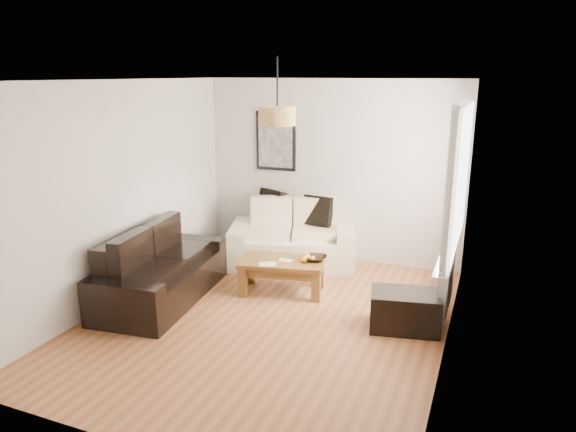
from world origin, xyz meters
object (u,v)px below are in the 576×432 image
at_px(loveseat_cream, 292,234).
at_px(sofa_leather, 161,267).
at_px(coffee_table, 282,276).
at_px(ottoman, 405,311).

relative_size(loveseat_cream, sofa_leather, 0.93).
bearing_deg(coffee_table, loveseat_cream, 104.40).
xyz_separation_m(sofa_leather, coffee_table, (1.28, 0.73, -0.20)).
bearing_deg(loveseat_cream, sofa_leather, -138.49).
bearing_deg(coffee_table, sofa_leather, -150.37).
xyz_separation_m(loveseat_cream, coffee_table, (0.26, -1.01, -0.23)).
relative_size(sofa_leather, coffee_table, 1.83).
height_order(loveseat_cream, ottoman, loveseat_cream).
bearing_deg(ottoman, coffee_table, 165.69).
bearing_deg(sofa_leather, loveseat_cream, -37.03).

